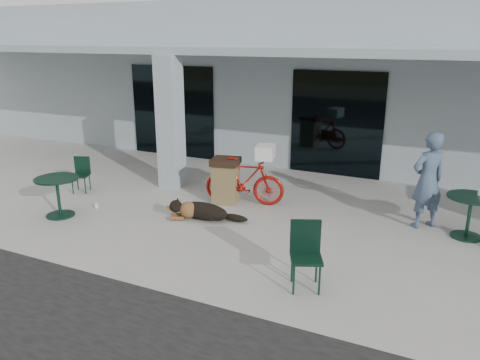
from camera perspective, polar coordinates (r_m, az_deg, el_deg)
The scene contains 17 objects.
ground at distance 9.02m, azimuth -8.16°, elevation -6.01°, with size 80.00×80.00×0.00m, color #B1AEA7.
building at distance 16.12m, azimuth 8.62°, elevation 12.41°, with size 22.00×7.00×4.50m, color #A6B2BC.
storefront_glass_left at distance 14.39m, azimuth -8.22°, elevation 8.27°, with size 2.80×0.06×2.70m, color black.
storefront_glass_right at distance 12.39m, azimuth 11.64°, elevation 6.69°, with size 2.40×0.06×2.70m, color black.
column at distance 11.23m, azimuth -8.49°, elevation 6.88°, with size 0.50×0.50×3.12m, color #A6B2BC.
overhang at distance 11.47m, azimuth 1.38°, elevation 15.57°, with size 22.00×2.80×0.18m, color #A6B2BC.
bicycle at distance 10.12m, azimuth 0.53°, elevation -0.11°, with size 0.49×1.73×1.04m, color #A7160D.
laundry_basket at distance 9.87m, azimuth 3.11°, elevation 3.42°, with size 0.49×0.36×0.29m, color white.
dog at distance 9.37m, azimuth -4.47°, elevation -3.67°, with size 1.22×0.41×0.41m, color black, non-canonical shape.
cup_near_dog at distance 10.48m, azimuth -17.12°, elevation -3.00°, with size 0.08×0.08×0.10m, color white.
cafe_table_near at distance 10.15m, azimuth -21.26°, elevation -1.95°, with size 0.87×0.87×0.81m, color #133627, non-canonical shape.
cafe_chair_near at distance 11.56m, azimuth -18.88°, elevation 0.57°, with size 0.37×0.41×0.82m, color #133627, non-canonical shape.
cafe_table_far at distance 9.42m, azimuth 26.12°, elevation -4.08°, with size 0.84×0.84×0.79m, color #133627, non-canonical shape.
cafe_chair_far_a at distance 6.83m, azimuth 8.06°, elevation -9.31°, with size 0.45×0.49×0.99m, color #133627, non-canonical shape.
person at distance 9.45m, azimuth 21.91°, elevation -0.05°, with size 0.68×0.44×1.86m, color #465A75.
cup_on_table at distance 9.42m, azimuth 27.19°, elevation -1.36°, with size 0.07×0.07×0.10m, color white.
trash_receptacle at distance 10.24m, azimuth -1.75°, elevation -0.06°, with size 0.58×0.58×0.99m, color olive, non-canonical shape.
Camera 1 is at (4.66, -6.88, 3.51)m, focal length 35.00 mm.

